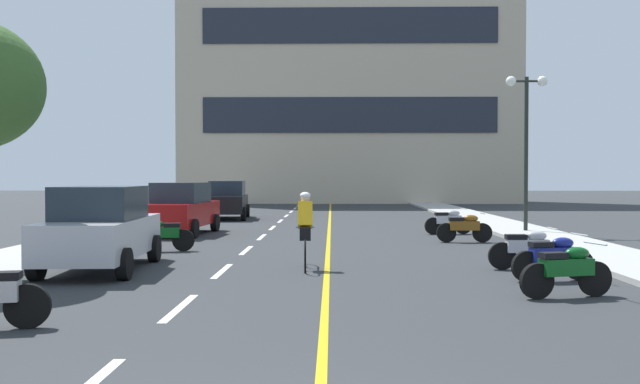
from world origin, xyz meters
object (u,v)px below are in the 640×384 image
object	(u,v)px
street_lamp_mid	(526,119)
motorcycle_2	(567,270)
motorcycle_3	(554,257)
motorcycle_5	(162,234)
motorcycle_7	(449,221)
motorcycle_4	(528,248)
parked_car_mid	(181,208)
motorcycle_6	(465,227)
parked_car_near	(101,228)
cyclist_rider	(305,229)
parked_car_far	(228,200)

from	to	relation	value
street_lamp_mid	motorcycle_2	xyz separation A→B (m)	(-2.94, -12.50, -3.61)
street_lamp_mid	motorcycle_3	world-z (taller)	street_lamp_mid
motorcycle_5	motorcycle_7	size ratio (longest dim) A/B	1.00
motorcycle_4	street_lamp_mid	bearing A→B (deg)	74.11
street_lamp_mid	motorcycle_5	world-z (taller)	street_lamp_mid
parked_car_mid	motorcycle_6	size ratio (longest dim) A/B	2.54
motorcycle_2	motorcycle_5	distance (m)	10.86
parked_car_near	motorcycle_7	size ratio (longest dim) A/B	2.54
parked_car_mid	cyclist_rider	xyz separation A→B (m)	(4.70, -8.64, -0.03)
parked_car_mid	motorcycle_2	size ratio (longest dim) A/B	2.59
parked_car_mid	motorcycle_2	distance (m)	15.16
street_lamp_mid	cyclist_rider	world-z (taller)	street_lamp_mid
motorcycle_7	parked_car_mid	bearing A→B (deg)	-178.66
street_lamp_mid	motorcycle_4	size ratio (longest dim) A/B	3.21
street_lamp_mid	motorcycle_4	bearing A→B (deg)	-105.89
parked_car_near	motorcycle_6	world-z (taller)	parked_car_near
motorcycle_3	parked_car_mid	bearing A→B (deg)	133.10
parked_car_mid	motorcycle_6	xyz separation A→B (m)	(9.38, -2.68, -0.44)
parked_car_mid	parked_car_far	size ratio (longest dim) A/B	1.00
parked_car_mid	motorcycle_2	bearing A→B (deg)	-52.50
parked_car_far	motorcycle_3	bearing A→B (deg)	-63.63
motorcycle_7	parked_car_far	bearing A→B (deg)	137.62
parked_car_mid	street_lamp_mid	bearing A→B (deg)	2.28
parked_car_far	motorcycle_6	distance (m)	14.44
parked_car_far	motorcycle_2	distance (m)	22.41
parked_car_near	parked_car_mid	world-z (taller)	same
parked_car_far	motorcycle_6	bearing A→B (deg)	-50.94
motorcycle_2	parked_car_mid	bearing A→B (deg)	127.50
parked_car_mid	motorcycle_3	size ratio (longest dim) A/B	2.56
motorcycle_2	motorcycle_3	world-z (taller)	same
parked_car_near	motorcycle_7	world-z (taller)	parked_car_near
motorcycle_7	motorcycle_3	bearing A→B (deg)	-88.89
cyclist_rider	motorcycle_5	bearing A→B (deg)	140.21
motorcycle_6	cyclist_rider	size ratio (longest dim) A/B	0.96
motorcycle_4	motorcycle_7	world-z (taller)	same
street_lamp_mid	motorcycle_3	xyz separation A→B (m)	(-2.57, -10.73, -3.61)
street_lamp_mid	motorcycle_6	world-z (taller)	street_lamp_mid
street_lamp_mid	cyclist_rider	xyz separation A→B (m)	(-7.46, -9.13, -3.19)
motorcycle_2	motorcycle_4	xyz separation A→B (m)	(0.33, 3.36, 0.00)
parked_car_mid	cyclist_rider	world-z (taller)	parked_car_mid
motorcycle_3	street_lamp_mid	bearing A→B (deg)	76.53
motorcycle_2	motorcycle_7	xyz separation A→B (m)	(0.16, 12.24, 0.00)
parked_car_far	motorcycle_3	size ratio (longest dim) A/B	2.55
motorcycle_5	cyclist_rider	xyz separation A→B (m)	(4.01, -3.34, 0.41)
motorcycle_4	parked_car_mid	bearing A→B (deg)	137.82
cyclist_rider	motorcycle_4	bearing A→B (deg)	-0.17
parked_car_near	motorcycle_6	xyz separation A→B (m)	(9.09, 6.24, -0.44)
street_lamp_mid	parked_car_near	size ratio (longest dim) A/B	1.27
parked_car_near	cyclist_rider	size ratio (longest dim) A/B	2.42
parked_car_near	motorcycle_3	xyz separation A→B (m)	(9.30, -1.33, -0.44)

